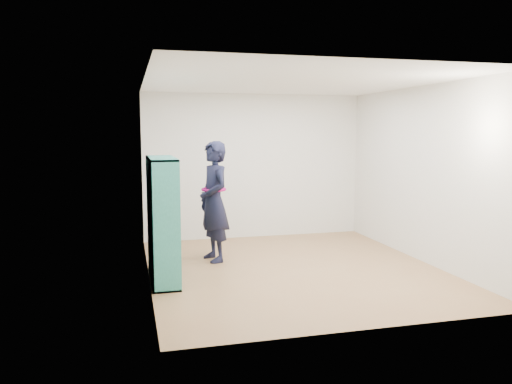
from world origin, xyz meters
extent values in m
plane|color=#966B44|center=(0.00, 0.00, 0.00)|extent=(4.50, 4.50, 0.00)
plane|color=white|center=(0.00, 0.00, 2.60)|extent=(4.50, 4.50, 0.00)
cube|color=silver|center=(-2.00, 0.00, 1.30)|extent=(0.02, 4.50, 2.60)
cube|color=silver|center=(2.00, 0.00, 1.30)|extent=(0.02, 4.50, 2.60)
cube|color=silver|center=(0.00, 2.25, 1.30)|extent=(4.00, 0.02, 2.60)
cube|color=silver|center=(0.00, -2.25, 1.30)|extent=(4.00, 0.02, 2.60)
cube|color=#287E72|center=(-1.81, -0.63, 0.80)|extent=(0.35, 0.03, 1.60)
cube|color=#287E72|center=(-1.81, 0.55, 0.80)|extent=(0.35, 0.03, 1.60)
cube|color=#287E72|center=(-1.81, -0.04, 0.01)|extent=(0.35, 1.20, 0.03)
cube|color=#287E72|center=(-1.81, -0.04, 1.59)|extent=(0.35, 1.20, 0.03)
cube|color=#287E72|center=(-1.98, -0.04, 0.80)|extent=(0.03, 1.20, 1.60)
cube|color=#287E72|center=(-1.81, -0.23, 0.80)|extent=(0.33, 0.03, 1.55)
cube|color=#287E72|center=(-1.81, 0.15, 0.80)|extent=(0.33, 0.03, 1.55)
cube|color=#287E72|center=(-1.81, -0.04, 0.41)|extent=(0.33, 1.15, 0.03)
cube|color=#287E72|center=(-1.81, -0.04, 0.80)|extent=(0.33, 1.15, 0.03)
cube|color=#287E72|center=(-1.81, -0.04, 1.19)|extent=(0.33, 1.15, 0.03)
cube|color=beige|center=(-1.79, -0.43, 0.08)|extent=(0.22, 0.14, 0.08)
cube|color=black|center=(-1.78, -0.48, 0.55)|extent=(0.18, 0.16, 0.24)
cube|color=maroon|center=(-1.78, -0.48, 0.93)|extent=(0.18, 0.16, 0.23)
cube|color=silver|center=(-1.79, -0.43, 1.23)|extent=(0.22, 0.14, 0.06)
cube|color=navy|center=(-1.78, -0.10, 0.18)|extent=(0.18, 0.16, 0.28)
cube|color=brown|center=(-1.78, -0.10, 0.56)|extent=(0.18, 0.16, 0.27)
cube|color=#BFB28C|center=(-1.79, -0.04, 0.86)|extent=(0.22, 0.14, 0.08)
cube|color=#26594C|center=(-1.78, -0.10, 1.34)|extent=(0.18, 0.16, 0.29)
cube|color=beige|center=(-1.78, 0.29, 0.16)|extent=(0.18, 0.16, 0.25)
cube|color=black|center=(-1.79, 0.34, 0.45)|extent=(0.22, 0.14, 0.06)
cube|color=maroon|center=(-1.78, 0.29, 0.94)|extent=(0.18, 0.16, 0.26)
cube|color=silver|center=(-1.78, 0.29, 1.33)|extent=(0.18, 0.16, 0.25)
imported|color=black|center=(-1.01, 0.74, 0.90)|extent=(0.57, 0.74, 1.79)
torus|color=#A90D69|center=(-1.01, 0.74, 1.08)|extent=(0.45, 0.45, 0.04)
cube|color=silver|center=(-1.16, 0.78, 1.01)|extent=(0.04, 0.10, 0.13)
cube|color=black|center=(-1.16, 0.78, 1.01)|extent=(0.04, 0.10, 0.13)
camera|label=1|loc=(-2.23, -6.52, 1.94)|focal=35.00mm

